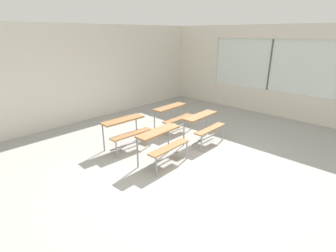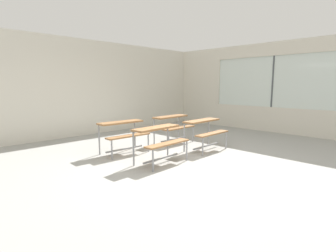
# 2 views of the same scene
# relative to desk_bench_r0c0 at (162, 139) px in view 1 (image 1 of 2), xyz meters

# --- Properties ---
(ground) EXTENTS (10.00, 9.00, 0.05)m
(ground) POSITION_rel_desk_bench_r0c0_xyz_m (0.20, -0.52, -0.59)
(ground) COLOR #9E9E99
(wall_back) EXTENTS (10.00, 0.12, 3.00)m
(wall_back) POSITION_rel_desk_bench_r0c0_xyz_m (0.20, 3.98, 0.94)
(wall_back) COLOR silver
(wall_back) RESTS_ON ground
(wall_right) EXTENTS (0.12, 9.00, 3.00)m
(wall_right) POSITION_rel_desk_bench_r0c0_xyz_m (5.20, -0.65, 0.88)
(wall_right) COLOR silver
(wall_right) RESTS_ON ground
(desk_bench_r0c0) EXTENTS (1.12, 0.63, 0.74)m
(desk_bench_r0c0) POSITION_rel_desk_bench_r0c0_xyz_m (0.00, 0.00, 0.00)
(desk_bench_r0c0) COLOR olive
(desk_bench_r0c0) RESTS_ON ground
(desk_bench_r0c1) EXTENTS (1.11, 0.61, 0.74)m
(desk_bench_r0c1) POSITION_rel_desk_bench_r0c0_xyz_m (1.54, 0.01, 0.00)
(desk_bench_r0c1) COLOR olive
(desk_bench_r0c1) RESTS_ON ground
(desk_bench_r1c0) EXTENTS (1.12, 0.64, 0.74)m
(desk_bench_r1c0) POSITION_rel_desk_bench_r0c0_xyz_m (-0.06, 1.19, 0.00)
(desk_bench_r1c0) COLOR olive
(desk_bench_r1c0) RESTS_ON ground
(desk_bench_r1c1) EXTENTS (1.11, 0.60, 0.74)m
(desk_bench_r1c1) POSITION_rel_desk_bench_r0c0_xyz_m (1.58, 1.14, 0.00)
(desk_bench_r1c1) COLOR olive
(desk_bench_r1c1) RESTS_ON ground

